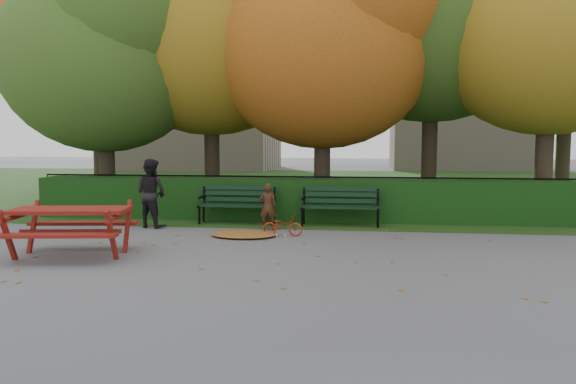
# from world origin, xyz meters

# --- Properties ---
(ground) EXTENTS (90.00, 90.00, 0.00)m
(ground) POSITION_xyz_m (0.00, 0.00, 0.00)
(ground) COLOR slate
(ground) RESTS_ON ground
(grass_strip) EXTENTS (90.00, 90.00, 0.00)m
(grass_strip) POSITION_xyz_m (0.00, 14.00, 0.01)
(grass_strip) COLOR #1D3E15
(grass_strip) RESTS_ON ground
(building_left) EXTENTS (10.00, 7.00, 15.00)m
(building_left) POSITION_xyz_m (-9.00, 26.00, 7.50)
(building_left) COLOR tan
(building_left) RESTS_ON ground
(building_right) EXTENTS (9.00, 6.00, 12.00)m
(building_right) POSITION_xyz_m (8.00, 28.00, 6.00)
(building_right) COLOR tan
(building_right) RESTS_ON ground
(hedge) EXTENTS (13.00, 0.90, 1.00)m
(hedge) POSITION_xyz_m (0.00, 4.50, 0.50)
(hedge) COLOR black
(hedge) RESTS_ON ground
(iron_fence) EXTENTS (14.00, 0.04, 1.02)m
(iron_fence) POSITION_xyz_m (0.00, 5.30, 0.54)
(iron_fence) COLOR black
(iron_fence) RESTS_ON ground
(tree_a) EXTENTS (5.88, 5.60, 7.48)m
(tree_a) POSITION_xyz_m (-5.19, 5.58, 4.52)
(tree_a) COLOR #30251B
(tree_a) RESTS_ON ground
(tree_b) EXTENTS (6.72, 6.40, 8.79)m
(tree_b) POSITION_xyz_m (-2.44, 6.75, 5.40)
(tree_b) COLOR #30251B
(tree_b) RESTS_ON ground
(tree_c) EXTENTS (6.30, 6.00, 8.00)m
(tree_c) POSITION_xyz_m (0.83, 5.96, 4.82)
(tree_c) COLOR #30251B
(tree_c) RESTS_ON ground
(tree_e) EXTENTS (6.09, 5.80, 8.16)m
(tree_e) POSITION_xyz_m (6.52, 5.77, 5.08)
(tree_e) COLOR #30251B
(tree_e) RESTS_ON ground
(tree_f) EXTENTS (6.93, 6.60, 9.19)m
(tree_f) POSITION_xyz_m (-7.13, 9.24, 5.69)
(tree_f) COLOR #30251B
(tree_f) RESTS_ON ground
(bench_left) EXTENTS (1.80, 0.57, 0.88)m
(bench_left) POSITION_xyz_m (-1.30, 3.70, 0.52)
(bench_left) COLOR black
(bench_left) RESTS_ON ground
(bench_right) EXTENTS (1.80, 0.57, 0.88)m
(bench_right) POSITION_xyz_m (1.10, 3.70, 0.52)
(bench_right) COLOR black
(bench_right) RESTS_ON ground
(picnic_table) EXTENTS (2.14, 1.82, 0.94)m
(picnic_table) POSITION_xyz_m (-3.32, -0.24, 0.64)
(picnic_table) COLOR maroon
(picnic_table) RESTS_ON ground
(leaf_pile) EXTENTS (1.38, 0.99, 0.09)m
(leaf_pile) POSITION_xyz_m (-0.80, 2.01, 0.05)
(leaf_pile) COLOR brown
(leaf_pile) RESTS_ON ground
(leaf_scatter) EXTENTS (9.00, 5.70, 0.01)m
(leaf_scatter) POSITION_xyz_m (0.00, 0.30, 0.01)
(leaf_scatter) COLOR brown
(leaf_scatter) RESTS_ON ground
(child) EXTENTS (0.40, 0.28, 1.03)m
(child) POSITION_xyz_m (-0.43, 2.82, 0.51)
(child) COLOR #3B2213
(child) RESTS_ON ground
(adult) EXTENTS (0.89, 0.79, 1.54)m
(adult) POSITION_xyz_m (-3.11, 2.90, 0.77)
(adult) COLOR black
(adult) RESTS_ON ground
(bicycle) EXTENTS (0.84, 0.33, 0.43)m
(bicycle) POSITION_xyz_m (-0.03, 2.19, 0.22)
(bicycle) COLOR #9F250E
(bicycle) RESTS_ON ground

